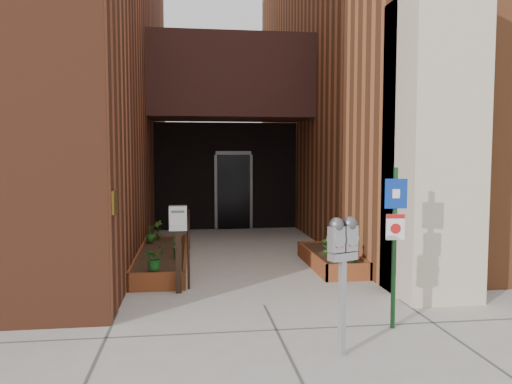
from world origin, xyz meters
name	(u,v)px	position (x,y,z in m)	size (l,w,h in m)	color
ground	(264,305)	(0.00, 0.00, 0.00)	(80.00, 80.00, 0.00)	#9E9991
architecture	(220,47)	(-0.18, 6.89, 4.98)	(20.00, 14.60, 10.00)	brown
planter_left	(162,259)	(-1.55, 2.70, 0.13)	(0.90, 3.60, 0.30)	brown
planter_right	(331,260)	(1.60, 2.20, 0.13)	(0.80, 2.20, 0.30)	brown
handrail	(189,227)	(-1.05, 2.65, 0.75)	(0.04, 3.34, 0.90)	black
parking_meter	(343,249)	(0.55, -1.83, 1.14)	(0.34, 0.22, 1.47)	#A4A4A6
sign_post	(395,230)	(1.42, -1.12, 1.21)	(0.27, 0.07, 1.96)	#153B1B
payment_dropbox	(178,230)	(-1.20, 0.80, 0.97)	(0.27, 0.21, 1.34)	black
shrub_left_a	(154,258)	(-1.58, 1.10, 0.49)	(0.35, 0.35, 0.39)	#1B611E
shrub_left_b	(177,245)	(-1.26, 2.12, 0.50)	(0.22, 0.22, 0.40)	#245F1B
shrub_left_c	(150,233)	(-1.85, 3.69, 0.47)	(0.19, 0.19, 0.35)	#1F631C
shrub_left_d	(158,229)	(-1.71, 4.04, 0.50)	(0.21, 0.21, 0.40)	#2C5F1B
shrub_right_a	(352,251)	(1.70, 1.30, 0.48)	(0.20, 0.20, 0.36)	#195A1E
shrub_right_b	(327,246)	(1.41, 1.82, 0.47)	(0.18, 0.18, 0.33)	#225418
shrub_right_c	(331,235)	(1.85, 3.10, 0.45)	(0.28, 0.28, 0.31)	#19591B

